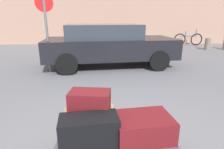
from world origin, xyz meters
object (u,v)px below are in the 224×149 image
(suitcase_tan_rear_right, at_px, (91,120))
(no_parking_sign, at_px, (46,25))
(parked_car, at_px, (109,44))
(luggage_cart, at_px, (116,140))
(suitcase_maroon_front_left, at_px, (143,127))
(duffel_bag_maroon_topmost_pile, at_px, (90,102))
(bollard_kerb_far, at_px, (207,44))
(bicycle_leaning, at_px, (188,39))
(bollard_kerb_mid, at_px, (179,44))
(duffel_bag_black_stacked_top, at_px, (89,131))
(bollard_kerb_near, at_px, (155,44))

(suitcase_tan_rear_right, height_order, no_parking_sign, no_parking_sign)
(suitcase_tan_rear_right, distance_m, parked_car, 4.40)
(luggage_cart, bearing_deg, suitcase_maroon_front_left, -11.23)
(duffel_bag_maroon_topmost_pile, relative_size, no_parking_sign, 0.20)
(suitcase_maroon_front_left, height_order, bollard_kerb_far, bollard_kerb_far)
(bicycle_leaning, height_order, bollard_kerb_far, bicycle_leaning)
(bollard_kerb_far, bearing_deg, bollard_kerb_mid, 180.00)
(suitcase_maroon_front_left, xyz_separation_m, duffel_bag_maroon_topmost_pile, (-0.59, 0.19, 0.22))
(duffel_bag_black_stacked_top, relative_size, bicycle_leaning, 0.34)
(no_parking_sign, bearing_deg, bollard_kerb_near, 43.08)
(luggage_cart, relative_size, no_parking_sign, 0.57)
(suitcase_tan_rear_right, xyz_separation_m, bollard_kerb_mid, (4.05, 7.66, -0.15))
(suitcase_tan_rear_right, height_order, bicycle_leaning, bicycle_leaning)
(suitcase_tan_rear_right, distance_m, suitcase_maroon_front_left, 0.62)
(bollard_kerb_far, height_order, no_parking_sign, no_parking_sign)
(bollard_kerb_near, relative_size, bollard_kerb_far, 1.00)
(luggage_cart, bearing_deg, parked_car, 89.92)
(bicycle_leaning, distance_m, bollard_kerb_mid, 2.07)
(suitcase_maroon_front_left, distance_m, duffel_bag_black_stacked_top, 0.59)
(duffel_bag_black_stacked_top, relative_size, bollard_kerb_near, 0.98)
(duffel_bag_black_stacked_top, xyz_separation_m, parked_car, (0.29, 4.68, 0.26))
(luggage_cart, relative_size, bollard_kerb_near, 2.13)
(duffel_bag_maroon_topmost_pile, xyz_separation_m, bicycle_leaning, (5.26, 9.34, -0.32))
(luggage_cart, height_order, bicycle_leaning, bicycle_leaning)
(suitcase_tan_rear_right, height_order, duffel_bag_black_stacked_top, duffel_bag_black_stacked_top)
(duffel_bag_maroon_topmost_pile, height_order, no_parking_sign, no_parking_sign)
(duffel_bag_black_stacked_top, height_order, bicycle_leaning, bicycle_leaning)
(duffel_bag_black_stacked_top, bearing_deg, bollard_kerb_near, 63.09)
(luggage_cart, height_order, bollard_kerb_far, bollard_kerb_far)
(parked_car, xyz_separation_m, bicycle_leaning, (4.96, 4.96, -0.39))
(luggage_cart, distance_m, bicycle_leaning, 10.70)
(bollard_kerb_mid, bearing_deg, bollard_kerb_near, 180.00)
(suitcase_tan_rear_right, bearing_deg, bollard_kerb_far, 43.37)
(parked_car, relative_size, bollard_kerb_near, 7.41)
(parked_car, distance_m, bollard_kerb_far, 6.22)
(duffel_bag_black_stacked_top, height_order, bollard_kerb_far, duffel_bag_black_stacked_top)
(bollard_kerb_far, bearing_deg, suitcase_tan_rear_right, -125.99)
(bollard_kerb_mid, bearing_deg, bicycle_leaning, 54.35)
(suitcase_maroon_front_left, distance_m, parked_car, 4.59)
(bollard_kerb_far, relative_size, no_parking_sign, 0.27)
(suitcase_tan_rear_right, relative_size, bollard_kerb_near, 0.99)
(bollard_kerb_near, bearing_deg, luggage_cart, -107.54)
(luggage_cart, distance_m, duffel_bag_maroon_topmost_pile, 0.53)
(duffel_bag_black_stacked_top, relative_size, duffel_bag_maroon_topmost_pile, 1.29)
(parked_car, bearing_deg, luggage_cart, -90.08)
(suitcase_maroon_front_left, xyz_separation_m, bollard_kerb_near, (2.17, 7.85, -0.17))
(bollard_kerb_far, bearing_deg, duffel_bag_maroon_topmost_pile, -125.99)
(suitcase_tan_rear_right, xyz_separation_m, bollard_kerb_far, (5.56, 7.66, -0.15))
(luggage_cart, height_order, no_parking_sign, no_parking_sign)
(suitcase_tan_rear_right, xyz_separation_m, no_parking_sign, (-1.52, 3.66, 0.96))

